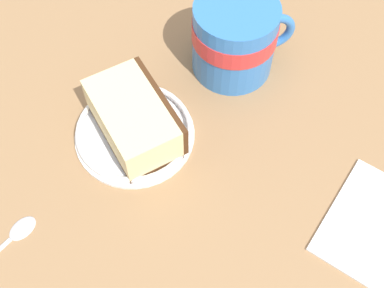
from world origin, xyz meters
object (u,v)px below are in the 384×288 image
object	(u,v)px
cake_slice	(134,118)
teaspoon	(3,244)
small_plate	(135,132)
tea_mug	(235,36)
folded_napkin	(377,226)

from	to	relation	value
cake_slice	teaspoon	size ratio (longest dim) A/B	0.99
small_plate	tea_mug	bearing A→B (deg)	-18.22
tea_mug	folded_napkin	xyz separation A→B (cm)	(-11.96, -22.35, -4.67)
small_plate	cake_slice	distance (cm)	2.58
teaspoon	folded_napkin	size ratio (longest dim) A/B	1.09
folded_napkin	tea_mug	bearing A→B (deg)	61.86
small_plate	teaspoon	world-z (taller)	small_plate
small_plate	folded_napkin	distance (cm)	27.31
cake_slice	folded_napkin	xyz separation A→B (cm)	(2.48, -27.04, -3.02)
cake_slice	teaspoon	xyz separation A→B (cm)	(-17.38, 4.52, -2.97)
small_plate	cake_slice	size ratio (longest dim) A/B	1.01
tea_mug	teaspoon	distance (cm)	33.44
cake_slice	teaspoon	world-z (taller)	cake_slice
tea_mug	folded_napkin	world-z (taller)	tea_mug
teaspoon	folded_napkin	bearing A→B (deg)	-57.82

